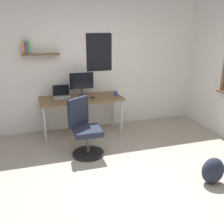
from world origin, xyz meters
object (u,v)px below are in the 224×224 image
(desk, at_px, (81,101))
(keyboard, at_px, (78,99))
(backpack, at_px, (213,171))
(laptop, at_px, (61,94))
(office_chair, at_px, (85,131))
(coffee_mug, at_px, (116,93))
(monitor_primary, at_px, (82,83))
(computer_mouse, at_px, (92,97))

(desk, height_order, keyboard, keyboard)
(backpack, bearing_deg, laptop, 125.60)
(office_chair, height_order, keyboard, office_chair)
(keyboard, bearing_deg, backpack, -56.22)
(coffee_mug, bearing_deg, monitor_primary, 167.31)
(monitor_primary, xyz_separation_m, coffee_mug, (0.64, -0.15, -0.22))
(office_chair, xyz_separation_m, laptop, (-0.23, 1.02, 0.39))
(office_chair, distance_m, laptop, 1.12)
(computer_mouse, bearing_deg, monitor_primary, 129.76)
(keyboard, xyz_separation_m, backpack, (1.43, -2.13, -0.56))
(monitor_primary, bearing_deg, desk, -109.57)
(laptop, distance_m, computer_mouse, 0.61)
(laptop, relative_size, computer_mouse, 2.98)
(keyboard, xyz_separation_m, coffee_mug, (0.76, 0.05, 0.04))
(computer_mouse, distance_m, coffee_mug, 0.49)
(desk, xyz_separation_m, monitor_primary, (0.04, 0.11, 0.34))
(laptop, height_order, backpack, laptop)
(laptop, relative_size, keyboard, 0.84)
(keyboard, xyz_separation_m, computer_mouse, (0.28, -0.00, 0.01))
(office_chair, height_order, backpack, office_chair)
(monitor_primary, bearing_deg, backpack, -60.65)
(laptop, xyz_separation_m, coffee_mug, (1.04, -0.19, -0.01))
(coffee_mug, xyz_separation_m, backpack, (0.66, -2.18, -0.60))
(office_chair, bearing_deg, keyboard, 87.02)
(coffee_mug, bearing_deg, laptop, 169.43)
(coffee_mug, bearing_deg, desk, 177.08)
(desk, relative_size, backpack, 4.18)
(desk, distance_m, monitor_primary, 0.36)
(desk, distance_m, backpack, 2.64)
(computer_mouse, relative_size, backpack, 0.28)
(backpack, bearing_deg, desk, 121.30)
(office_chair, height_order, laptop, laptop)
(desk, distance_m, office_chair, 0.91)
(desk, height_order, office_chair, office_chair)
(monitor_primary, height_order, coffee_mug, monitor_primary)
(monitor_primary, xyz_separation_m, computer_mouse, (0.16, -0.20, -0.25))
(laptop, bearing_deg, coffee_mug, -10.57)
(backpack, bearing_deg, keyboard, 123.78)
(office_chair, bearing_deg, coffee_mug, 45.81)
(keyboard, bearing_deg, laptop, 138.42)
(laptop, height_order, coffee_mug, laptop)
(laptop, distance_m, monitor_primary, 0.45)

